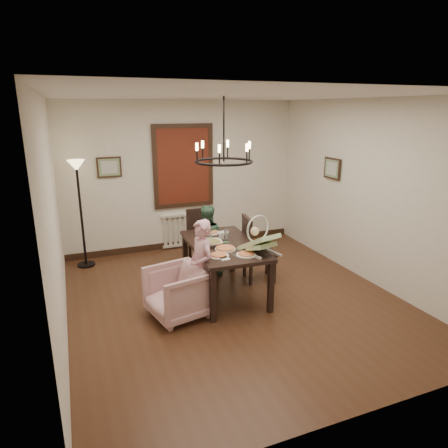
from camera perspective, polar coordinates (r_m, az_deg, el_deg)
room_shell at (r=5.70m, az=0.10°, el=3.57°), size 4.51×5.00×2.81m
dining_table at (r=5.78m, az=-0.03°, el=-3.65°), size 1.01×1.69×0.77m
chair_far at (r=6.70m, az=-2.96°, el=-2.34°), size 0.46×0.46×1.03m
chair_right at (r=6.31m, az=5.11°, el=-3.45°), size 0.54×0.54×1.06m
armchair at (r=5.31m, az=-6.60°, el=-9.69°), size 0.87×0.86×0.67m
elderly_woman at (r=5.32m, az=-3.23°, el=-7.22°), size 0.31×0.42×1.06m
seated_man at (r=6.51m, az=-2.54°, el=-3.21°), size 0.54×0.45×0.97m
baby_bouncer at (r=5.35m, az=5.05°, el=-2.36°), size 0.52×0.62×0.36m
salad_bowl at (r=5.66m, az=-1.70°, el=-2.69°), size 0.34×0.34×0.08m
pizza_platter at (r=5.50m, az=0.16°, el=-3.53°), size 0.29×0.29×0.04m
drinking_glass at (r=5.78m, az=0.28°, el=-2.03°), size 0.07×0.07×0.13m
window_blinds at (r=7.61m, az=-5.81°, el=8.21°), size 1.00×0.03×1.40m
radiator at (r=7.90m, az=-5.60°, el=-0.78°), size 0.92×0.12×0.62m
picture_back at (r=7.37m, az=-16.08°, el=7.80°), size 0.42×0.03×0.36m
picture_right at (r=7.19m, az=15.19°, el=7.67°), size 0.03×0.42×0.36m
floor_lamp at (r=7.16m, az=-19.71°, el=1.12°), size 0.30×0.30×1.80m
chandelier at (r=5.48m, az=-0.03°, el=8.92°), size 0.80×0.80×0.04m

